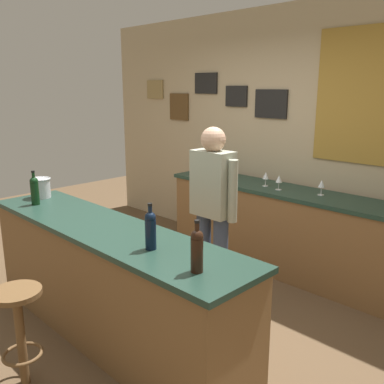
% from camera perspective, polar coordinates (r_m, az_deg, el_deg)
% --- Properties ---
extents(ground_plane, '(10.00, 10.00, 0.00)m').
position_cam_1_polar(ground_plane, '(3.82, -5.77, -16.46)').
color(ground_plane, brown).
extents(back_wall, '(6.00, 0.09, 2.80)m').
position_cam_1_polar(back_wall, '(4.85, 12.88, 7.56)').
color(back_wall, tan).
rests_on(back_wall, ground_plane).
extents(bar_counter, '(2.66, 0.60, 0.92)m').
position_cam_1_polar(bar_counter, '(3.40, -11.28, -11.96)').
color(bar_counter, brown).
rests_on(bar_counter, ground_plane).
extents(side_counter, '(3.11, 0.56, 0.90)m').
position_cam_1_polar(side_counter, '(4.55, 13.75, -5.42)').
color(side_counter, brown).
rests_on(side_counter, ground_plane).
extents(bartender, '(0.52, 0.21, 1.62)m').
position_cam_1_polar(bartender, '(3.63, 2.78, -1.99)').
color(bartender, '#384766').
rests_on(bartender, ground_plane).
extents(bar_stool, '(0.32, 0.32, 0.68)m').
position_cam_1_polar(bar_stool, '(3.07, -22.36, -15.89)').
color(bar_stool, brown).
rests_on(bar_stool, ground_plane).
extents(wine_bottle_a, '(0.07, 0.07, 0.31)m').
position_cam_1_polar(wine_bottle_a, '(3.97, -20.52, 0.31)').
color(wine_bottle_a, black).
rests_on(wine_bottle_a, bar_counter).
extents(wine_bottle_b, '(0.07, 0.07, 0.31)m').
position_cam_1_polar(wine_bottle_b, '(2.71, -5.63, -4.99)').
color(wine_bottle_b, black).
rests_on(wine_bottle_b, bar_counter).
extents(wine_bottle_c, '(0.07, 0.07, 0.31)m').
position_cam_1_polar(wine_bottle_c, '(2.37, 0.67, -7.74)').
color(wine_bottle_c, black).
rests_on(wine_bottle_c, bar_counter).
extents(ice_bucket, '(0.19, 0.19, 0.19)m').
position_cam_1_polar(ice_bucket, '(4.21, -19.75, 0.60)').
color(ice_bucket, '#B7BABF').
rests_on(ice_bucket, bar_counter).
extents(wine_glass_a, '(0.07, 0.07, 0.16)m').
position_cam_1_polar(wine_glass_a, '(4.58, 9.95, 2.14)').
color(wine_glass_a, silver).
rests_on(wine_glass_a, side_counter).
extents(wine_glass_b, '(0.07, 0.07, 0.16)m').
position_cam_1_polar(wine_glass_b, '(4.43, 11.69, 1.67)').
color(wine_glass_b, silver).
rests_on(wine_glass_b, side_counter).
extents(wine_glass_c, '(0.07, 0.07, 0.16)m').
position_cam_1_polar(wine_glass_c, '(4.32, 17.14, 1.01)').
color(wine_glass_c, silver).
rests_on(wine_glass_c, side_counter).
extents(coffee_mug, '(0.13, 0.08, 0.09)m').
position_cam_1_polar(coffee_mug, '(5.25, 0.77, 3.17)').
color(coffee_mug, '#336699').
rests_on(coffee_mug, side_counter).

